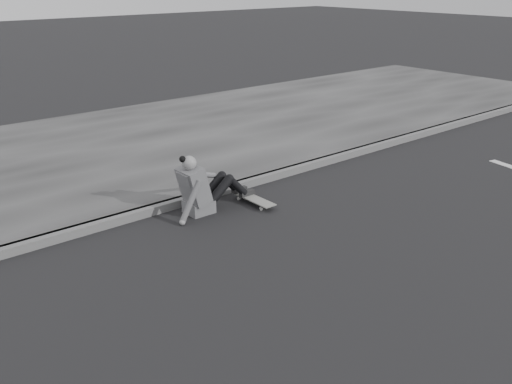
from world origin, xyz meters
TOP-DOWN VIEW (x-y plane):
  - ground at (0.00, 0.00)m, footprint 80.00×80.00m
  - curb at (0.00, 2.58)m, footprint 24.00×0.16m
  - sidewalk at (0.00, 5.60)m, footprint 24.00×6.00m
  - skateboard at (-0.05, 1.95)m, footprint 0.20×0.78m
  - seated_woman at (-0.78, 2.20)m, footprint 1.38×0.46m

SIDE VIEW (x-z plane):
  - ground at x=0.00m, z-range 0.00..0.00m
  - curb at x=0.00m, z-range 0.00..0.12m
  - sidewalk at x=0.00m, z-range 0.00..0.12m
  - skateboard at x=-0.05m, z-range 0.03..0.12m
  - seated_woman at x=-0.78m, z-range -0.08..0.80m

